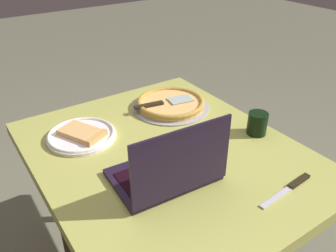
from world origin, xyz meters
The scene contains 6 objects.
dining_table centered at (0.00, 0.00, 0.70)m, with size 1.06×0.88×0.77m.
laptop centered at (0.15, -0.10, 0.82)m, with size 0.25×0.34×0.24m.
pizza_plate centered at (-0.25, -0.22, 0.78)m, with size 0.26×0.26×0.04m.
pizza_tray centered at (-0.27, 0.20, 0.79)m, with size 0.34×0.34×0.04m.
table_knife centered at (0.39, 0.21, 0.77)m, with size 0.04×0.24×0.01m.
drink_cup centered at (0.10, 0.36, 0.82)m, with size 0.08×0.08×0.09m.
Camera 1 is at (0.86, -0.58, 1.49)m, focal length 37.20 mm.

